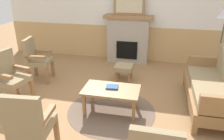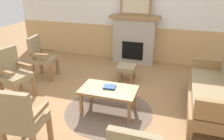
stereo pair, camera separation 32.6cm
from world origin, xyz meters
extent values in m
plane|color=#997047|center=(0.00, 0.00, 0.00)|extent=(14.00, 14.00, 0.00)
cube|color=white|center=(0.00, 2.60, 1.35)|extent=(7.20, 0.12, 2.70)
cube|color=tan|center=(0.00, 2.53, 0.47)|extent=(7.20, 0.02, 0.95)
cube|color=#A39989|center=(0.00, 2.35, 0.60)|extent=(1.10, 0.36, 1.20)
cube|color=black|center=(0.00, 2.16, 0.38)|extent=(0.56, 0.02, 0.48)
cube|color=olive|center=(0.00, 2.35, 1.24)|extent=(1.30, 0.44, 0.08)
cube|color=olive|center=(0.00, 2.35, 1.56)|extent=(0.80, 0.03, 0.56)
cube|color=beige|center=(0.00, 2.33, 1.56)|extent=(0.68, 0.01, 0.44)
cube|color=olive|center=(1.47, 1.15, 0.08)|extent=(0.08, 0.08, 0.16)
cube|color=olive|center=(1.47, -0.53, 0.08)|extent=(0.08, 0.08, 0.16)
cube|color=olive|center=(2.07, 1.15, 0.08)|extent=(0.08, 0.08, 0.16)
cube|color=olive|center=(1.77, 0.31, 0.26)|extent=(0.70, 1.80, 0.20)
cube|color=#937F5B|center=(1.77, 0.31, 0.42)|extent=(0.60, 1.70, 0.12)
cube|color=olive|center=(1.77, 1.16, 0.53)|extent=(0.60, 0.10, 0.30)
cube|color=olive|center=(1.77, -0.54, 0.53)|extent=(0.60, 0.10, 0.30)
cube|color=olive|center=(-0.31, -0.43, 0.20)|extent=(0.05, 0.05, 0.40)
cube|color=olive|center=(0.53, -0.43, 0.20)|extent=(0.05, 0.05, 0.40)
cube|color=olive|center=(-0.31, 0.01, 0.20)|extent=(0.05, 0.05, 0.40)
cube|color=olive|center=(0.53, 0.01, 0.20)|extent=(0.05, 0.05, 0.40)
cube|color=olive|center=(0.11, -0.21, 0.42)|extent=(0.96, 0.56, 0.04)
cylinder|color=brown|center=(0.11, -0.21, 0.00)|extent=(1.55, 1.55, 0.01)
cube|color=navy|center=(0.12, -0.16, 0.46)|extent=(0.22, 0.20, 0.03)
cube|color=olive|center=(-0.05, 0.96, 0.13)|extent=(0.05, 0.05, 0.26)
cube|color=olive|center=(0.25, 0.96, 0.13)|extent=(0.05, 0.05, 0.26)
cube|color=olive|center=(-0.05, 1.26, 0.13)|extent=(0.05, 0.05, 0.26)
cube|color=olive|center=(0.25, 1.26, 0.13)|extent=(0.05, 0.05, 0.26)
cube|color=#937F5B|center=(0.10, 1.11, 0.31)|extent=(0.40, 0.40, 0.10)
cube|color=olive|center=(-1.58, 0.96, 0.20)|extent=(0.07, 0.07, 0.40)
cube|color=olive|center=(-1.51, 0.54, 0.20)|extent=(0.07, 0.07, 0.40)
cube|color=olive|center=(-1.99, 0.89, 0.20)|extent=(0.07, 0.07, 0.40)
cube|color=olive|center=(-1.92, 0.47, 0.20)|extent=(0.07, 0.07, 0.40)
cube|color=#937F5B|center=(-1.75, 0.71, 0.45)|extent=(0.55, 0.55, 0.10)
cube|color=#937F5B|center=(-1.95, 0.68, 0.74)|extent=(0.16, 0.49, 0.48)
cube|color=olive|center=(-1.78, 0.92, 0.62)|extent=(0.45, 0.14, 0.06)
cube|color=olive|center=(-1.71, 0.51, 0.62)|extent=(0.45, 0.14, 0.06)
cube|color=olive|center=(-1.47, -0.11, 0.20)|extent=(0.07, 0.07, 0.40)
cube|color=olive|center=(-1.56, -0.52, 0.20)|extent=(0.07, 0.07, 0.40)
cube|color=olive|center=(-1.88, -0.03, 0.20)|extent=(0.07, 0.07, 0.40)
cube|color=#937F5B|center=(-1.72, -0.28, 0.45)|extent=(0.57, 0.57, 0.10)
cube|color=#937F5B|center=(-1.92, -0.24, 0.74)|extent=(0.17, 0.49, 0.48)
cube|color=olive|center=(-1.68, -0.08, 0.62)|extent=(0.45, 0.16, 0.06)
cube|color=olive|center=(-1.76, -0.48, 0.62)|extent=(0.45, 0.16, 0.06)
cube|color=olive|center=(-0.87, -1.22, 0.20)|extent=(0.07, 0.07, 0.40)
cube|color=olive|center=(-0.45, -1.17, 0.20)|extent=(0.07, 0.07, 0.40)
cube|color=#937F5B|center=(-0.64, -1.41, 0.45)|extent=(0.53, 0.53, 0.10)
cube|color=#937F5B|center=(-0.62, -1.60, 0.74)|extent=(0.49, 0.13, 0.48)
cube|color=olive|center=(-0.84, -1.43, 0.62)|extent=(0.12, 0.44, 0.06)
cube|color=olive|center=(-0.43, -1.38, 0.62)|extent=(0.12, 0.44, 0.06)
cylinder|color=#332D28|center=(2.12, 1.50, 0.01)|extent=(0.24, 0.24, 0.03)
cylinder|color=#4C473D|center=(2.12, 1.50, 0.73)|extent=(0.03, 0.03, 1.40)
camera|label=1|loc=(0.85, -3.42, 2.19)|focal=35.15mm
camera|label=2|loc=(1.16, -3.34, 2.19)|focal=35.15mm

